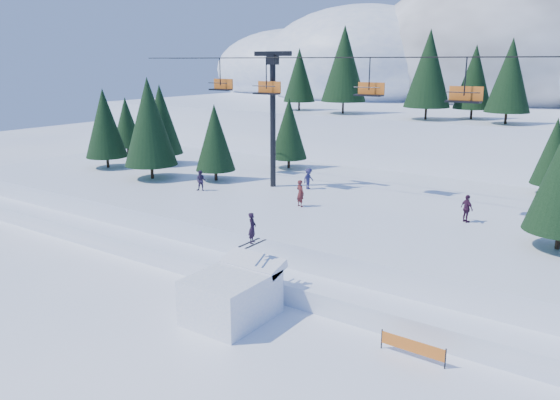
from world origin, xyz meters
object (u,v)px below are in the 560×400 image
Objects in this scene: chairlift at (412,105)px; banner_far at (447,328)px; banner_near at (413,346)px; jump_kicker at (233,294)px.

chairlift is 16.87× the size of banner_far.
banner_near and banner_far have the same top height.
banner_near is (8.54, 1.34, -0.67)m from jump_kicker.
jump_kicker is at bearing -157.79° from banner_far.
banner_near is (6.08, -14.22, -8.78)m from chairlift.
jump_kicker is at bearing -98.99° from chairlift.
chairlift is (2.46, 15.56, 8.11)m from jump_kicker.
jump_kicker is 9.96m from banner_far.
jump_kicker is 1.82× the size of banner_far.
jump_kicker is 1.73× the size of banner_near.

